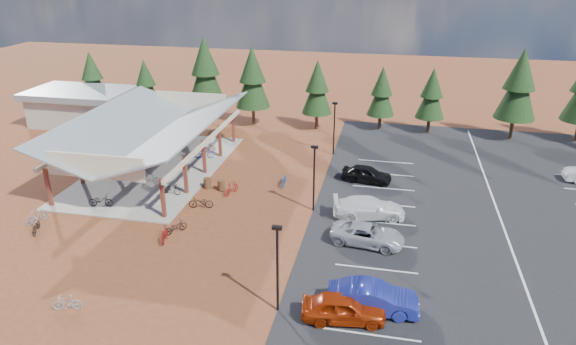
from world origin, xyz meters
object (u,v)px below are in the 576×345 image
at_px(bike_12, 176,227).
at_px(car_0, 344,308).
at_px(bike_2, 137,156).
at_px(bike_11, 165,234).
at_px(lamp_post_0, 277,263).
at_px(trash_bin_1, 207,183).
at_px(bike_13, 67,303).
at_px(trash_bin_0, 221,186).
at_px(bike_4, 171,189).
at_px(bike_3, 151,138).
at_px(bike_8, 36,226).
at_px(car_4, 367,174).
at_px(bike_14, 284,180).
at_px(bike_0, 101,200).
at_px(car_2, 368,235).
at_px(outbuilding, 81,106).
at_px(bike_15, 231,188).
at_px(bike_9, 37,216).
at_px(lamp_post_2, 334,125).
at_px(car_1, 373,298).
at_px(bike_5, 150,178).
at_px(bike_7, 207,147).
at_px(bike_pavilion, 152,129).
at_px(bike_6, 204,153).
at_px(car_3, 369,208).
at_px(bike_1, 130,166).
at_px(bike_16, 201,202).
at_px(lamp_post_1, 314,174).

xyz_separation_m(bike_12, car_0, (12.26, -6.84, 0.34)).
xyz_separation_m(bike_2, bike_11, (8.51, -12.88, -0.01)).
bearing_deg(lamp_post_0, bike_2, 133.51).
height_order(trash_bin_1, bike_13, bike_13).
height_order(trash_bin_0, bike_4, bike_4).
xyz_separation_m(bike_3, bike_8, (0.40, -18.50, -0.12)).
height_order(bike_3, car_4, car_4).
bearing_deg(bike_14, bike_0, -155.83).
bearing_deg(car_4, car_2, -167.73).
xyz_separation_m(outbuilding, bike_13, (17.96, -30.31, -1.55)).
relative_size(bike_11, bike_15, 0.98).
relative_size(outbuilding, trash_bin_0, 12.22).
xyz_separation_m(bike_9, bike_14, (15.93, 9.86, -0.01)).
height_order(trash_bin_0, bike_11, bike_11).
distance_m(bike_13, bike_14, 19.94).
distance_m(lamp_post_2, car_1, 23.67).
relative_size(bike_5, bike_7, 1.12).
bearing_deg(bike_pavilion, bike_6, 45.29).
xyz_separation_m(bike_3, car_3, (22.66, -11.65, 0.21)).
bearing_deg(bike_15, trash_bin_0, -5.99).
bearing_deg(bike_pavilion, outbuilding, 141.84).
xyz_separation_m(bike_8, car_2, (22.41, 3.05, 0.25)).
distance_m(bike_15, car_1, 17.18).
distance_m(bike_2, bike_4, 8.57).
distance_m(bike_0, bike_9, 4.44).
bearing_deg(bike_3, bike_6, -110.47).
xyz_separation_m(bike_1, car_4, (20.36, 2.27, 0.13)).
bearing_deg(bike_16, bike_2, -142.21).
height_order(bike_8, bike_11, bike_11).
relative_size(bike_pavilion, bike_7, 11.68).
bearing_deg(bike_1, bike_2, 10.02).
distance_m(lamp_post_1, trash_bin_1, 9.71).
xyz_separation_m(lamp_post_2, bike_11, (-9.00, -18.44, -2.46)).
xyz_separation_m(bike_2, bike_4, (6.01, -6.11, -0.00)).
bearing_deg(car_2, bike_7, 56.62).
distance_m(trash_bin_0, bike_4, 3.98).
distance_m(bike_6, bike_15, 8.43).
xyz_separation_m(lamp_post_2, bike_16, (-8.37, -13.35, -2.50)).
bearing_deg(bike_8, car_4, 8.68).
bearing_deg(bike_1, bike_5, -131.81).
bearing_deg(car_2, bike_2, 71.56).
distance_m(bike_2, bike_7, 6.51).
xyz_separation_m(lamp_post_2, bike_2, (-17.51, -5.56, -2.44)).
xyz_separation_m(bike_0, bike_11, (6.81, -3.64, -0.07)).
height_order(trash_bin_1, bike_8, bike_8).
xyz_separation_m(trash_bin_0, bike_3, (-10.70, 9.41, 0.13)).
bearing_deg(bike_14, lamp_post_1, -56.04).
bearing_deg(car_1, lamp_post_1, 21.48).
bearing_deg(bike_11, bike_1, 115.79).
height_order(bike_2, bike_15, bike_15).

